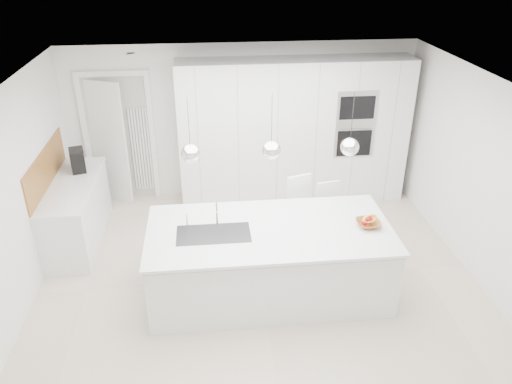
{
  "coord_description": "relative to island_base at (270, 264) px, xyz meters",
  "views": [
    {
      "loc": [
        -0.58,
        -5.15,
        3.92
      ],
      "look_at": [
        0.0,
        0.3,
        1.1
      ],
      "focal_mm": 35.0,
      "sensor_mm": 36.0,
      "label": 1
    }
  ],
  "objects": [
    {
      "name": "floor",
      "position": [
        -0.1,
        0.3,
        -0.43
      ],
      "size": [
        5.5,
        5.5,
        0.0
      ],
      "primitive_type": "plane",
      "color": "beige",
      "rests_on": "ground"
    },
    {
      "name": "wall_back",
      "position": [
        -0.1,
        2.8,
        0.82
      ],
      "size": [
        5.5,
        0.0,
        5.5
      ],
      "primitive_type": "plane",
      "rotation": [
        1.57,
        0.0,
        0.0
      ],
      "color": "white",
      "rests_on": "ground"
    },
    {
      "name": "wall_left",
      "position": [
        -2.85,
        0.3,
        0.82
      ],
      "size": [
        0.0,
        5.0,
        5.0
      ],
      "primitive_type": "plane",
      "rotation": [
        1.57,
        0.0,
        1.57
      ],
      "color": "white",
      "rests_on": "ground"
    },
    {
      "name": "ceiling",
      "position": [
        -0.1,
        0.3,
        2.07
      ],
      "size": [
        5.5,
        5.5,
        0.0
      ],
      "primitive_type": "plane",
      "rotation": [
        3.14,
        0.0,
        0.0
      ],
      "color": "white",
      "rests_on": "wall_back"
    },
    {
      "name": "tall_cabinets",
      "position": [
        0.7,
        2.5,
        0.72
      ],
      "size": [
        3.6,
        0.6,
        2.3
      ],
      "primitive_type": "cube",
      "color": "white",
      "rests_on": "floor"
    },
    {
      "name": "oven_stack",
      "position": [
        1.6,
        2.19,
        0.92
      ],
      "size": [
        0.62,
        0.04,
        1.05
      ],
      "primitive_type": null,
      "color": "#A5A5A8",
      "rests_on": "tall_cabinets"
    },
    {
      "name": "doorway_frame",
      "position": [
        -2.05,
        2.77,
        0.59
      ],
      "size": [
        1.11,
        0.08,
        2.13
      ],
      "primitive_type": null,
      "color": "white",
      "rests_on": "floor"
    },
    {
      "name": "hallway_door",
      "position": [
        -2.3,
        2.72,
        0.57
      ],
      "size": [
        0.76,
        0.38,
        2.0
      ],
      "primitive_type": "cube",
      "rotation": [
        0.0,
        0.0,
        -0.44
      ],
      "color": "white",
      "rests_on": "floor"
    },
    {
      "name": "radiator",
      "position": [
        -1.73,
        2.76,
        0.42
      ],
      "size": [
        0.32,
        0.04,
        1.4
      ],
      "primitive_type": null,
      "color": "white",
      "rests_on": "floor"
    },
    {
      "name": "left_base_cabinets",
      "position": [
        -2.55,
        1.5,
        0.0
      ],
      "size": [
        0.6,
        1.8,
        0.86
      ],
      "primitive_type": "cube",
      "color": "white",
      "rests_on": "floor"
    },
    {
      "name": "left_worktop",
      "position": [
        -2.55,
        1.5,
        0.45
      ],
      "size": [
        0.62,
        1.82,
        0.04
      ],
      "primitive_type": "cube",
      "color": "white",
      "rests_on": "left_base_cabinets"
    },
    {
      "name": "oak_backsplash",
      "position": [
        -2.84,
        1.5,
        0.72
      ],
      "size": [
        0.02,
        1.8,
        0.5
      ],
      "primitive_type": "cube",
      "color": "#A26A30",
      "rests_on": "wall_left"
    },
    {
      "name": "island_base",
      "position": [
        0.0,
        0.0,
        0.0
      ],
      "size": [
        2.8,
        1.2,
        0.86
      ],
      "primitive_type": "cube",
      "color": "white",
      "rests_on": "floor"
    },
    {
      "name": "island_worktop",
      "position": [
        0.0,
        0.05,
        0.45
      ],
      "size": [
        2.84,
        1.4,
        0.04
      ],
      "primitive_type": "cube",
      "color": "white",
      "rests_on": "island_base"
    },
    {
      "name": "island_sink",
      "position": [
        -0.65,
        -0.0,
        0.39
      ],
      "size": [
        0.84,
        0.44,
        0.18
      ],
      "primitive_type": null,
      "color": "#3F3F42",
      "rests_on": "island_worktop"
    },
    {
      "name": "island_tap",
      "position": [
        -0.6,
        0.2,
        0.62
      ],
      "size": [
        0.02,
        0.02,
        0.3
      ],
      "primitive_type": "cylinder",
      "color": "white",
      "rests_on": "island_worktop"
    },
    {
      "name": "pendant_left",
      "position": [
        -0.85,
        -0.0,
        1.47
      ],
      "size": [
        0.2,
        0.2,
        0.2
      ],
      "primitive_type": "sphere",
      "color": "white",
      "rests_on": "ceiling"
    },
    {
      "name": "pendant_mid",
      "position": [
        -0.0,
        -0.0,
        1.47
      ],
      "size": [
        0.2,
        0.2,
        0.2
      ],
      "primitive_type": "sphere",
      "color": "white",
      "rests_on": "ceiling"
    },
    {
      "name": "pendant_right",
      "position": [
        0.85,
        -0.0,
        1.47
      ],
      "size": [
        0.2,
        0.2,
        0.2
      ],
      "primitive_type": "sphere",
      "color": "white",
      "rests_on": "ceiling"
    },
    {
      "name": "fruit_bowl",
      "position": [
        1.15,
        -0.02,
        0.5
      ],
      "size": [
        0.29,
        0.29,
        0.07
      ],
      "primitive_type": "imported",
      "rotation": [
        0.0,
        0.0,
        -0.01
      ],
      "color": "#A26A30",
      "rests_on": "island_worktop"
    },
    {
      "name": "espresso_machine",
      "position": [
        -2.53,
        1.94,
        0.63
      ],
      "size": [
        0.27,
        0.34,
        0.32
      ],
      "primitive_type": "cube",
      "rotation": [
        0.0,
        0.0,
        0.27
      ],
      "color": "black",
      "rests_on": "left_worktop"
    },
    {
      "name": "bar_stool_left",
      "position": [
        0.51,
        0.83,
        0.12
      ],
      "size": [
        0.51,
        0.6,
        1.11
      ],
      "primitive_type": null,
      "rotation": [
        0.0,
        0.0,
        0.32
      ],
      "color": "white",
      "rests_on": "floor"
    },
    {
      "name": "bar_stool_right",
      "position": [
        0.91,
        0.84,
        0.07
      ],
      "size": [
        0.4,
        0.51,
        1.0
      ],
      "primitive_type": null,
      "rotation": [
        0.0,
        0.0,
        0.17
      ],
      "color": "white",
      "rests_on": "floor"
    },
    {
      "name": "apple_a",
      "position": [
        1.16,
        0.0,
        0.54
      ],
      "size": [
        0.08,
        0.08,
        0.08
      ],
      "primitive_type": "sphere",
      "color": "#BE0614",
      "rests_on": "fruit_bowl"
    },
    {
      "name": "apple_b",
      "position": [
        1.17,
        0.04,
        0.54
      ],
      "size": [
        0.08,
        0.08,
        0.08
      ],
      "primitive_type": "sphere",
      "color": "#BE0614",
      "rests_on": "fruit_bowl"
    },
    {
      "name": "apple_c",
      "position": [
        1.1,
        -0.05,
        0.54
      ],
      "size": [
        0.07,
        0.07,
        0.07
      ],
      "primitive_type": "sphere",
      "color": "#BE0614",
      "rests_on": "fruit_bowl"
    },
    {
      "name": "banana_bunch",
      "position": [
        1.16,
        -0.03,
        0.58
      ],
      "size": [
        0.22,
        0.16,
        0.2
      ],
      "primitive_type": "torus",
      "rotation": [
        1.22,
        0.0,
        0.35
      ],
      "color": "yellow",
      "rests_on": "fruit_bowl"
    }
  ]
}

